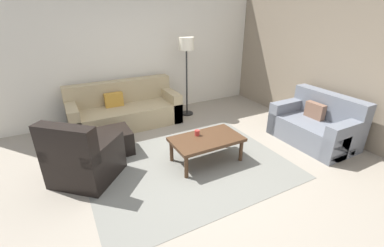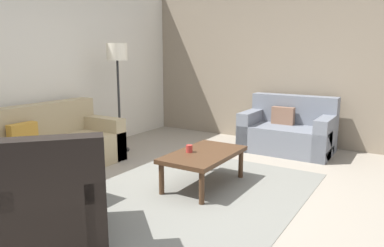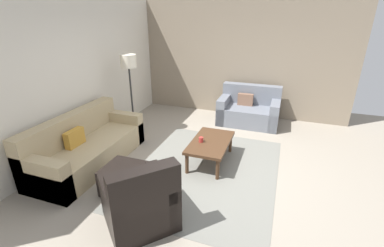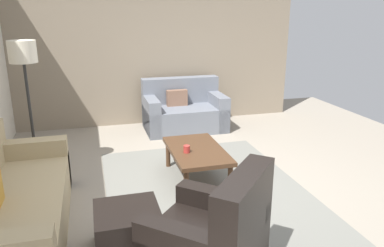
# 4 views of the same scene
# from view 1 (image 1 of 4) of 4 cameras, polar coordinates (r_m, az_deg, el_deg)

# --- Properties ---
(ground_plane) EXTENTS (8.00, 8.00, 0.00)m
(ground_plane) POSITION_cam_1_polar(r_m,az_deg,el_deg) (4.11, -0.61, -9.40)
(ground_plane) COLOR gray
(rear_partition) EXTENTS (6.00, 0.12, 2.80)m
(rear_partition) POSITION_cam_1_polar(r_m,az_deg,el_deg) (5.92, -12.89, 15.13)
(rear_partition) COLOR silver
(rear_partition) RESTS_ON ground_plane
(stone_feature_panel) EXTENTS (0.12, 5.20, 2.80)m
(stone_feature_panel) POSITION_cam_1_polar(r_m,az_deg,el_deg) (5.56, 28.57, 12.33)
(stone_feature_panel) COLOR gray
(stone_feature_panel) RESTS_ON ground_plane
(area_rug) EXTENTS (2.99, 2.30, 0.01)m
(area_rug) POSITION_cam_1_polar(r_m,az_deg,el_deg) (4.10, -0.61, -9.35)
(area_rug) COLOR slate
(area_rug) RESTS_ON ground_plane
(couch_main) EXTENTS (2.19, 0.91, 0.88)m
(couch_main) POSITION_cam_1_polar(r_m,az_deg,el_deg) (5.62, -14.67, 2.78)
(couch_main) COLOR tan
(couch_main) RESTS_ON ground_plane
(couch_loveseat) EXTENTS (0.88, 1.39, 0.88)m
(couch_loveseat) POSITION_cam_1_polar(r_m,az_deg,el_deg) (5.23, 25.77, -0.48)
(couch_loveseat) COLOR slate
(couch_loveseat) RESTS_ON ground_plane
(armchair_leather) EXTENTS (1.13, 1.13, 0.95)m
(armchair_leather) POSITION_cam_1_polar(r_m,az_deg,el_deg) (3.95, -22.89, -7.73)
(armchair_leather) COLOR black
(armchair_leather) RESTS_ON ground_plane
(ottoman) EXTENTS (0.56, 0.56, 0.40)m
(ottoman) POSITION_cam_1_polar(r_m,az_deg,el_deg) (4.59, -16.76, -3.76)
(ottoman) COLOR black
(ottoman) RESTS_ON ground_plane
(coffee_table) EXTENTS (1.10, 0.64, 0.41)m
(coffee_table) POSITION_cam_1_polar(r_m,az_deg,el_deg) (4.08, 3.21, -3.82)
(coffee_table) COLOR #472D1C
(coffee_table) RESTS_ON ground_plane
(cup) EXTENTS (0.08, 0.08, 0.09)m
(cup) POSITION_cam_1_polar(r_m,az_deg,el_deg) (4.11, 1.13, -2.07)
(cup) COLOR #B2332D
(cup) RESTS_ON coffee_table
(lamp_standing) EXTENTS (0.32, 0.32, 1.71)m
(lamp_standing) POSITION_cam_1_polar(r_m,az_deg,el_deg) (5.68, -1.22, 15.44)
(lamp_standing) COLOR black
(lamp_standing) RESTS_ON ground_plane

